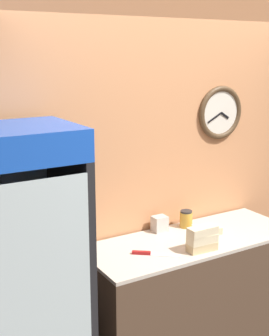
# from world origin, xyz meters

# --- Properties ---
(wall_back) EXTENTS (5.20, 0.10, 2.70)m
(wall_back) POSITION_xyz_m (0.01, 1.23, 1.36)
(wall_back) COLOR tan
(wall_back) RESTS_ON ground_plane
(prep_counter) EXTENTS (1.64, 0.63, 0.92)m
(prep_counter) POSITION_xyz_m (0.00, 0.86, 0.46)
(prep_counter) COLOR #4C3828
(prep_counter) RESTS_ON ground_plane
(beverage_cooler) EXTENTS (0.77, 0.67, 1.87)m
(beverage_cooler) POSITION_xyz_m (-1.34, 0.89, 1.02)
(beverage_cooler) COLOR black
(beverage_cooler) RESTS_ON ground_plane
(sandwich_stack_bottom) EXTENTS (0.22, 0.11, 0.06)m
(sandwich_stack_bottom) POSITION_xyz_m (-0.08, 0.66, 0.95)
(sandwich_stack_bottom) COLOR tan
(sandwich_stack_bottom) RESTS_ON prep_counter
(sandwich_stack_middle) EXTENTS (0.21, 0.10, 0.06)m
(sandwich_stack_middle) POSITION_xyz_m (-0.08, 0.66, 1.01)
(sandwich_stack_middle) COLOR beige
(sandwich_stack_middle) RESTS_ON sandwich_stack_bottom
(sandwich_stack_top) EXTENTS (0.21, 0.09, 0.06)m
(sandwich_stack_top) POSITION_xyz_m (-0.08, 0.66, 1.07)
(sandwich_stack_top) COLOR beige
(sandwich_stack_top) RESTS_ON sandwich_stack_middle
(sandwich_flat_left) EXTENTS (0.24, 0.19, 0.05)m
(sandwich_flat_left) POSITION_xyz_m (0.16, 0.90, 0.95)
(sandwich_flat_left) COLOR beige
(sandwich_flat_left) RESTS_ON prep_counter
(chefs_knife) EXTENTS (0.28, 0.23, 0.02)m
(chefs_knife) POSITION_xyz_m (-0.43, 0.79, 0.93)
(chefs_knife) COLOR silver
(chefs_knife) RESTS_ON prep_counter
(condiment_jar) EXTENTS (0.10, 0.10, 0.13)m
(condiment_jar) POSITION_xyz_m (0.10, 1.08, 0.99)
(condiment_jar) COLOR gold
(condiment_jar) RESTS_ON prep_counter
(napkin_dispenser) EXTENTS (0.11, 0.09, 0.12)m
(napkin_dispenser) POSITION_xyz_m (-0.13, 1.11, 0.98)
(napkin_dispenser) COLOR #B7B2AD
(napkin_dispenser) RESTS_ON prep_counter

